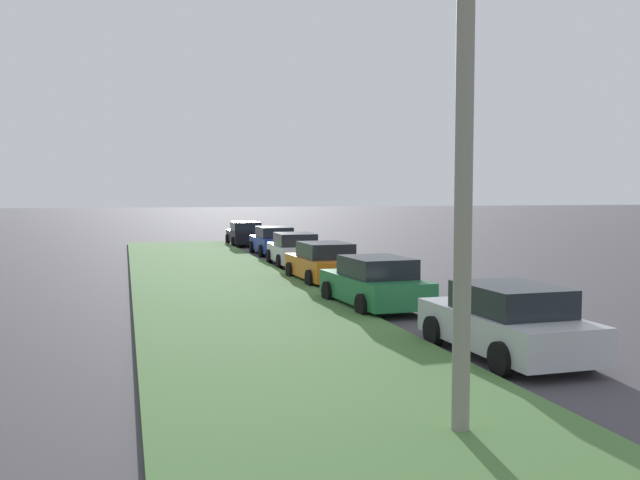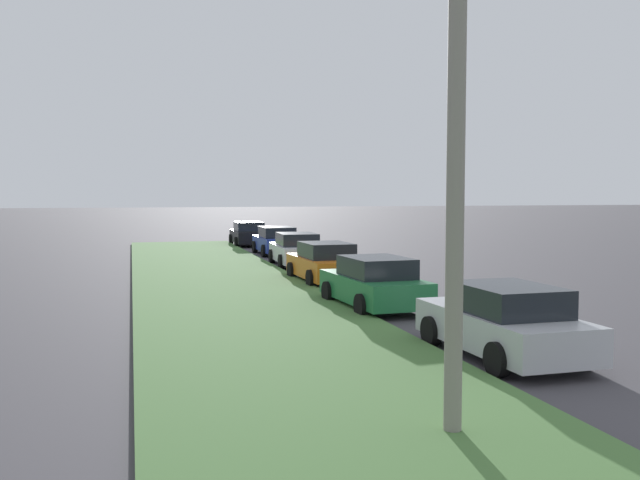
{
  "view_description": "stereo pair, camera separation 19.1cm",
  "coord_description": "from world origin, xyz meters",
  "px_view_note": "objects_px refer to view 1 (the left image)",
  "views": [
    {
      "loc": [
        -6.13,
        10.81,
        3.29
      ],
      "look_at": [
        14.59,
        5.12,
        1.84
      ],
      "focal_mm": 40.03,
      "sensor_mm": 36.0,
      "label": 1
    },
    {
      "loc": [
        -6.18,
        10.63,
        3.29
      ],
      "look_at": [
        14.59,
        5.12,
        1.84
      ],
      "focal_mm": 40.03,
      "sensor_mm": 36.0,
      "label": 2
    }
  ],
  "objects_px": {
    "parked_car_orange": "(324,263)",
    "streetlight": "(489,108)",
    "parked_car_blue": "(274,241)",
    "parked_car_black": "(245,234)",
    "parked_car_white": "(294,250)",
    "parked_car_silver": "(506,322)",
    "parked_car_green": "(375,283)"
  },
  "relations": [
    {
      "from": "parked_car_silver",
      "to": "parked_car_orange",
      "type": "xyz_separation_m",
      "value": [
        12.23,
        0.33,
        0.0
      ]
    },
    {
      "from": "parked_car_green",
      "to": "streetlight",
      "type": "xyz_separation_m",
      "value": [
        -10.35,
        2.15,
        3.67
      ]
    },
    {
      "from": "parked_car_silver",
      "to": "parked_car_white",
      "type": "distance_m",
      "value": 18.31
    },
    {
      "from": "parked_car_silver",
      "to": "parked_car_blue",
      "type": "distance_m",
      "value": 24.13
    },
    {
      "from": "streetlight",
      "to": "parked_car_black",
      "type": "bearing_deg",
      "value": -4.09
    },
    {
      "from": "parked_car_orange",
      "to": "streetlight",
      "type": "bearing_deg",
      "value": 170.26
    },
    {
      "from": "parked_car_orange",
      "to": "streetlight",
      "type": "relative_size",
      "value": 0.58
    },
    {
      "from": "parked_car_blue",
      "to": "streetlight",
      "type": "height_order",
      "value": "streetlight"
    },
    {
      "from": "parked_car_silver",
      "to": "parked_car_white",
      "type": "height_order",
      "value": "same"
    },
    {
      "from": "parked_car_black",
      "to": "parked_car_white",
      "type": "bearing_deg",
      "value": -178.45
    },
    {
      "from": "parked_car_green",
      "to": "parked_car_white",
      "type": "xyz_separation_m",
      "value": [
        11.97,
        -0.5,
        0.0
      ]
    },
    {
      "from": "streetlight",
      "to": "parked_car_green",
      "type": "bearing_deg",
      "value": -11.73
    },
    {
      "from": "parked_car_orange",
      "to": "streetlight",
      "type": "height_order",
      "value": "streetlight"
    },
    {
      "from": "parked_car_green",
      "to": "parked_car_black",
      "type": "bearing_deg",
      "value": -4.22
    },
    {
      "from": "parked_car_white",
      "to": "streetlight",
      "type": "height_order",
      "value": "streetlight"
    },
    {
      "from": "parked_car_orange",
      "to": "parked_car_blue",
      "type": "distance_m",
      "value": 11.91
    },
    {
      "from": "parked_car_green",
      "to": "parked_car_blue",
      "type": "relative_size",
      "value": 1.02
    },
    {
      "from": "parked_car_silver",
      "to": "parked_car_orange",
      "type": "distance_m",
      "value": 12.24
    },
    {
      "from": "parked_car_green",
      "to": "parked_car_orange",
      "type": "relative_size",
      "value": 1.01
    },
    {
      "from": "parked_car_green",
      "to": "parked_car_black",
      "type": "height_order",
      "value": "same"
    },
    {
      "from": "parked_car_silver",
      "to": "parked_car_orange",
      "type": "relative_size",
      "value": 1.0
    },
    {
      "from": "parked_car_white",
      "to": "parked_car_green",
      "type": "bearing_deg",
      "value": 179.84
    },
    {
      "from": "streetlight",
      "to": "parked_car_white",
      "type": "bearing_deg",
      "value": -6.77
    },
    {
      "from": "parked_car_green",
      "to": "parked_car_black",
      "type": "relative_size",
      "value": 1.02
    },
    {
      "from": "parked_car_silver",
      "to": "streetlight",
      "type": "xyz_separation_m",
      "value": [
        -4.01,
        2.64,
        3.67
      ]
    },
    {
      "from": "parked_car_blue",
      "to": "streetlight",
      "type": "bearing_deg",
      "value": 173.77
    },
    {
      "from": "parked_car_silver",
      "to": "parked_car_green",
      "type": "bearing_deg",
      "value": 2.71
    },
    {
      "from": "parked_car_silver",
      "to": "parked_car_white",
      "type": "bearing_deg",
      "value": -1.78
    },
    {
      "from": "streetlight",
      "to": "parked_car_orange",
      "type": "bearing_deg",
      "value": -8.11
    },
    {
      "from": "parked_car_orange",
      "to": "parked_car_black",
      "type": "relative_size",
      "value": 1.01
    },
    {
      "from": "parked_car_black",
      "to": "streetlight",
      "type": "bearing_deg",
      "value": 176.68
    },
    {
      "from": "parked_car_silver",
      "to": "parked_car_black",
      "type": "bearing_deg",
      "value": -1.46
    }
  ]
}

